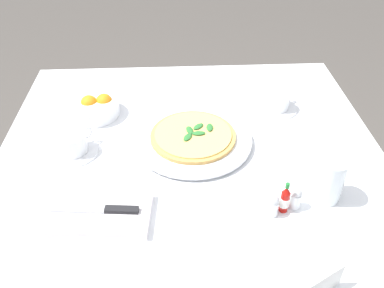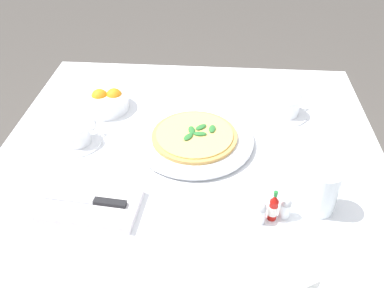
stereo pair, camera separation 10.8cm
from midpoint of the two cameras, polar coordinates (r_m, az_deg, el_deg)
dining_table at (r=1.16m, az=-2.81°, el=-7.28°), size 1.04×1.04×0.74m
pizza_plate at (r=1.11m, az=-2.64°, el=0.53°), size 0.32×0.32×0.02m
pizza at (r=1.10m, az=-2.65°, el=1.12°), size 0.23×0.23×0.02m
coffee_cup_near_right at (r=1.26m, az=9.47°, el=5.89°), size 0.13×0.13×0.06m
coffee_cup_near_left at (r=1.13m, az=-19.10°, el=-0.15°), size 0.13×0.13×0.06m
water_glass_right_edge at (r=0.96m, az=15.58°, el=-5.13°), size 0.07×0.07×0.11m
napkin_folded at (r=0.95m, az=-15.94°, el=-9.57°), size 0.23×0.15×0.02m
dinner_knife at (r=0.94m, az=-16.25°, el=-8.98°), size 0.20×0.04×0.01m
citrus_bowl at (r=1.27m, az=-15.97°, el=4.93°), size 0.15×0.15×0.06m
hot_sauce_bottle at (r=0.92m, az=9.67°, el=-7.88°), size 0.02×0.02×0.08m
salt_shaker at (r=0.91m, az=7.99°, el=-8.83°), size 0.03×0.03×0.06m
pepper_shaker at (r=0.94m, az=11.18°, el=-7.72°), size 0.03×0.03×0.06m
menu_card at (r=0.80m, az=14.31°, el=-18.91°), size 0.08×0.05×0.06m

